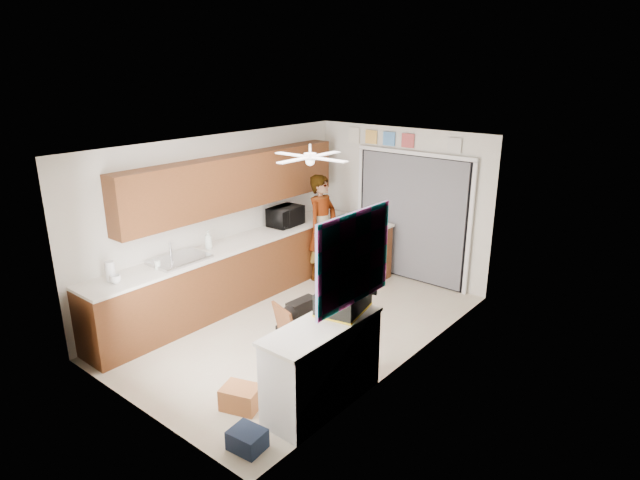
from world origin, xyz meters
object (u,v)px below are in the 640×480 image
Objects in this scene: microwave at (286,216)px; cardboard_box at (241,398)px; paper_towel_roll at (110,271)px; man at (322,228)px; dog at (302,313)px; cup at (116,279)px; soap_bottle at (208,240)px; navy_crate at (247,439)px; suitcase at (343,300)px.

microwave is 3.71m from cardboard_box.
paper_towel_roll is 3.54m from man.
dog is at bearing -134.53° from microwave.
man reaches higher than cup.
soap_bottle reaches higher than navy_crate.
suitcase is 1.48× the size of cardboard_box.
man is at bearing 121.02° from suitcase.
man is 2.00m from dog.
microwave reaches higher than soap_bottle.
navy_crate is at bearing -57.65° from dog.
soap_bottle is 0.48× the size of suitcase.
microwave reaches higher than suitcase.
microwave reaches higher than cup.
dog is (1.44, 1.87, -0.82)m from paper_towel_roll.
navy_crate is at bearing -5.45° from paper_towel_roll.
dog is (1.40, -1.20, -0.85)m from microwave.
man reaches higher than cardboard_box.
microwave is 0.64m from man.
soap_bottle is 0.71× the size of cardboard_box.
dog is (-1.18, 2.12, 0.15)m from navy_crate.
cardboard_box is 1.21× the size of navy_crate.
cup is at bearing -168.27° from suitcase.
suitcase is at bearing -27.30° from dog.
cardboard_box is 3.81m from man.
cup is (0.07, -3.08, -0.11)m from microwave.
cup is at bearing -175.70° from cardboard_box.
cup is at bearing 170.28° from man.
navy_crate is (2.61, -0.25, -0.97)m from paper_towel_roll.
suitcase is 1.79× the size of navy_crate.
suitcase is at bearing 87.10° from navy_crate.
suitcase is at bearing 59.46° from cardboard_box.
soap_bottle reaches higher than cardboard_box.
paper_towel_roll is 0.43× the size of suitcase.
man is (0.46, 3.50, -0.18)m from paper_towel_roll.
cup is 0.22× the size of suitcase.
microwave is at bearing 142.65° from dog.
cup is (0.12, -1.52, -0.09)m from soap_bottle.
paper_towel_roll is 2.91m from suitcase.
cup is 0.33× the size of cardboard_box.
navy_crate is (2.57, -3.32, -1.00)m from microwave.
paper_towel_roll is 2.50m from dog.
man reaches higher than navy_crate.
cardboard_box is at bearing 142.56° from navy_crate.
soap_bottle is 1.12× the size of paper_towel_roll.
man reaches higher than soap_bottle.
suitcase is (2.68, 1.13, -0.00)m from paper_towel_roll.
dog reaches higher than cardboard_box.
cup is at bearing 174.44° from navy_crate.
man is (-2.15, 3.75, 0.78)m from navy_crate.
man is at bearing 115.99° from cardboard_box.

